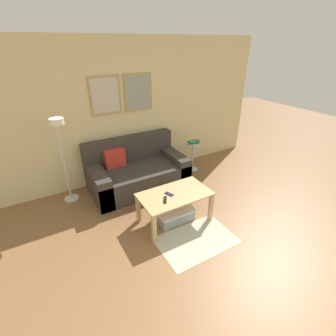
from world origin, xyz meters
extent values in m
cube|color=beige|center=(0.00, 3.71, 1.27)|extent=(5.60, 0.06, 2.55)
cube|color=tan|center=(-0.48, 3.66, 1.63)|extent=(0.53, 0.02, 0.64)
cube|color=beige|center=(-0.48, 3.65, 1.63)|extent=(0.46, 0.01, 0.57)
cube|color=tan|center=(0.12, 3.66, 1.63)|extent=(0.53, 0.02, 0.64)
cube|color=#939E8E|center=(0.12, 3.65, 1.63)|extent=(0.46, 0.01, 0.57)
cube|color=#B2B79E|center=(-0.07, 1.47, 0.00)|extent=(1.06, 0.69, 0.01)
cube|color=#38332D|center=(-0.18, 3.16, 0.21)|extent=(1.73, 0.96, 0.43)
cube|color=#38332D|center=(-0.18, 3.54, 0.65)|extent=(1.73, 0.20, 0.45)
cube|color=#38332D|center=(-0.92, 3.16, 0.27)|extent=(0.24, 0.96, 0.55)
cube|color=#38332D|center=(0.56, 3.16, 0.27)|extent=(0.24, 0.96, 0.55)
cube|color=red|center=(-0.53, 3.37, 0.59)|extent=(0.36, 0.14, 0.32)
cube|color=tan|center=(-0.11, 2.00, 0.47)|extent=(1.04, 0.59, 0.02)
cube|color=tan|center=(-0.59, 1.74, 0.23)|extent=(0.06, 0.06, 0.46)
cube|color=tan|center=(0.37, 1.74, 0.23)|extent=(0.06, 0.06, 0.46)
cube|color=tan|center=(-0.59, 2.26, 0.23)|extent=(0.06, 0.06, 0.46)
cube|color=tan|center=(0.37, 2.26, 0.23)|extent=(0.06, 0.06, 0.46)
cube|color=gray|center=(-0.10, 2.01, 0.08)|extent=(0.55, 0.35, 0.17)
cube|color=silver|center=(-0.10, 2.01, 0.18)|extent=(0.57, 0.37, 0.02)
cylinder|color=silver|center=(-1.36, 3.38, 0.01)|extent=(0.24, 0.24, 0.02)
cylinder|color=silver|center=(-1.36, 3.38, 0.75)|extent=(0.03, 0.03, 1.47)
cylinder|color=silver|center=(-1.36, 3.24, 1.49)|extent=(0.02, 0.27, 0.02)
cylinder|color=white|center=(-1.36, 3.10, 1.46)|extent=(0.20, 0.20, 0.09)
cylinder|color=silver|center=(1.08, 3.23, 0.01)|extent=(0.24, 0.24, 0.01)
cylinder|color=silver|center=(1.08, 3.23, 0.30)|extent=(0.04, 0.04, 0.57)
cylinder|color=silver|center=(1.08, 3.23, 0.60)|extent=(0.28, 0.28, 0.02)
cube|color=#387F4C|center=(1.10, 3.22, 0.61)|extent=(0.19, 0.18, 0.02)
cube|color=#335199|center=(1.10, 3.24, 0.63)|extent=(0.19, 0.15, 0.02)
cube|color=#387F4C|center=(1.09, 3.22, 0.65)|extent=(0.24, 0.15, 0.02)
cube|color=black|center=(-0.31, 1.92, 0.49)|extent=(0.11, 0.15, 0.02)
cube|color=#1E2338|center=(-0.19, 2.02, 0.49)|extent=(0.11, 0.15, 0.01)
camera|label=1|loc=(-1.67, -0.50, 2.44)|focal=26.00mm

